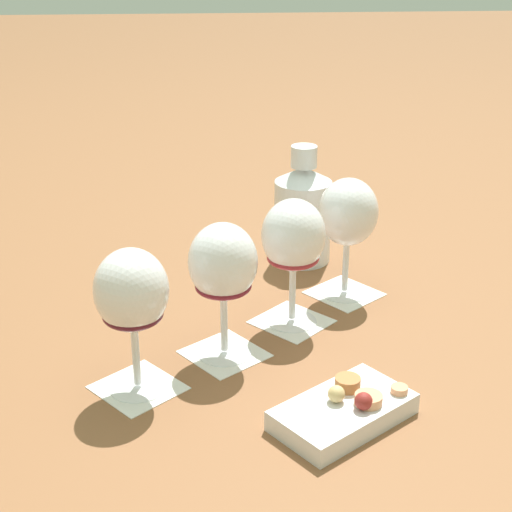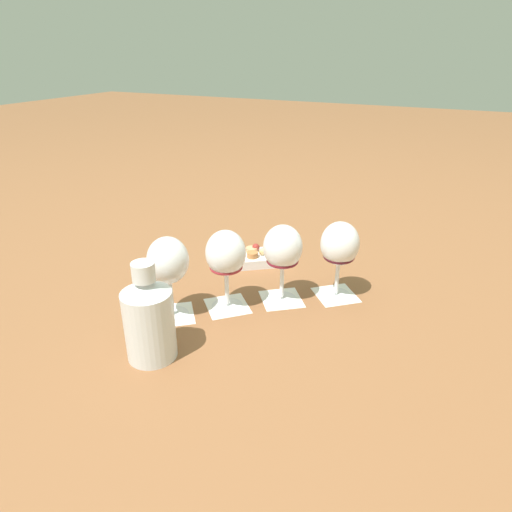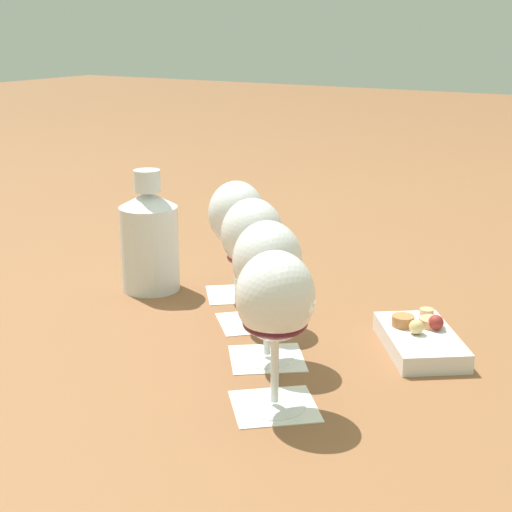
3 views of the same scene
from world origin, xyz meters
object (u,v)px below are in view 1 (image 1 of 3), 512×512
snack_dish (345,410)px  wine_glass_3 (132,297)px  wine_glass_0 (348,217)px  ceramic_vase (303,212)px  wine_glass_1 (293,241)px  wine_glass_2 (223,268)px

snack_dish → wine_glass_3: bearing=-109.7°
wine_glass_0 → snack_dish: (0.34, -0.06, -0.11)m
wine_glass_0 → snack_dish: bearing=-10.1°
wine_glass_0 → wine_glass_3: same height
wine_glass_0 → ceramic_vase: 0.15m
wine_glass_1 → snack_dish: (0.25, 0.03, -0.11)m
wine_glass_2 → snack_dish: 0.24m
wine_glass_2 → wine_glass_3: same height
wine_glass_1 → snack_dish: size_ratio=1.00×
wine_glass_1 → wine_glass_0: bearing=132.9°
wine_glass_3 → ceramic_vase: bearing=146.3°
wine_glass_3 → wine_glass_1: bearing=126.8°
wine_glass_1 → ceramic_vase: 0.23m
ceramic_vase → snack_dish: bearing=-1.1°
wine_glass_3 → wine_glass_0: bearing=128.8°
wine_glass_0 → wine_glass_1: same height
wine_glass_0 → wine_glass_2: size_ratio=1.00×
wine_glass_1 → wine_glass_3: (0.16, -0.21, -0.00)m
wine_glass_1 → wine_glass_2: (0.08, -0.10, -0.00)m
snack_dish → wine_glass_2: bearing=-140.4°
wine_glass_0 → wine_glass_2: bearing=-48.7°
wine_glass_1 → ceramic_vase: (-0.23, 0.04, -0.04)m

